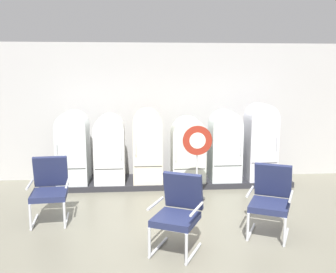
% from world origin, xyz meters
% --- Properties ---
extents(ground, '(12.00, 10.00, 0.05)m').
position_xyz_m(ground, '(0.00, 0.00, -0.03)').
color(ground, '#6E6B5B').
extents(back_wall, '(11.76, 0.12, 3.04)m').
position_xyz_m(back_wall, '(0.00, 3.66, 1.54)').
color(back_wall, '#BDBBB8').
rests_on(back_wall, ground).
extents(display_plinth, '(5.28, 0.95, 0.11)m').
position_xyz_m(display_plinth, '(0.00, 3.02, 0.06)').
color(display_plinth, '#29292F').
rests_on(display_plinth, ground).
extents(refrigerator_0, '(0.63, 0.71, 1.51)m').
position_xyz_m(refrigerator_0, '(-1.98, 2.93, 0.91)').
color(refrigerator_0, silver).
rests_on(refrigerator_0, display_plinth).
extents(refrigerator_1, '(0.62, 0.63, 1.44)m').
position_xyz_m(refrigerator_1, '(-1.22, 2.89, 0.88)').
color(refrigerator_1, white).
rests_on(refrigerator_1, display_plinth).
extents(refrigerator_2, '(0.61, 0.63, 1.55)m').
position_xyz_m(refrigerator_2, '(-0.43, 2.89, 0.94)').
color(refrigerator_2, beige).
rests_on(refrigerator_2, display_plinth).
extents(refrigerator_3, '(0.70, 0.61, 1.37)m').
position_xyz_m(refrigerator_3, '(0.42, 2.88, 0.83)').
color(refrigerator_3, silver).
rests_on(refrigerator_3, display_plinth).
extents(refrigerator_4, '(0.63, 0.64, 1.50)m').
position_xyz_m(refrigerator_4, '(1.22, 2.89, 0.91)').
color(refrigerator_4, silver).
rests_on(refrigerator_4, display_plinth).
extents(refrigerator_5, '(0.60, 0.65, 1.64)m').
position_xyz_m(refrigerator_5, '(1.99, 2.90, 0.99)').
color(refrigerator_5, white).
rests_on(refrigerator_5, display_plinth).
extents(armchair_left, '(0.66, 0.76, 1.03)m').
position_xyz_m(armchair_left, '(-2.07, 1.16, 0.56)').
color(armchair_left, silver).
rests_on(armchair_left, ground).
extents(armchair_right, '(0.81, 0.88, 1.03)m').
position_xyz_m(armchair_right, '(1.33, 0.36, 0.56)').
color(armchair_right, silver).
rests_on(armchair_right, ground).
extents(armchair_center, '(0.81, 0.88, 1.03)m').
position_xyz_m(armchair_center, '(-0.10, -0.05, 0.56)').
color(armchair_center, silver).
rests_on(armchair_center, ground).
extents(sign_stand, '(0.55, 0.32, 1.43)m').
position_xyz_m(sign_stand, '(0.47, 1.97, 0.76)').
color(sign_stand, '#2D2D30').
rests_on(sign_stand, ground).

